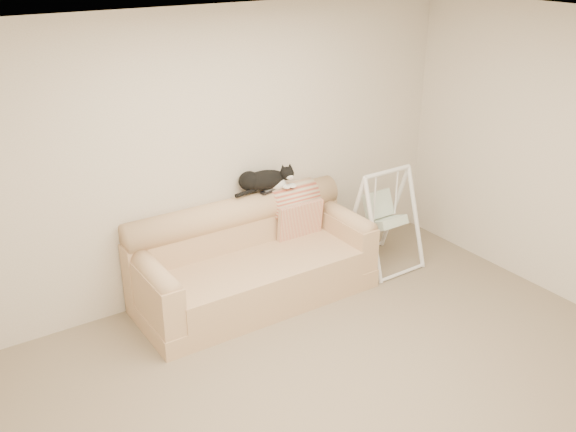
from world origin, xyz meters
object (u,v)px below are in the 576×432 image
object	(u,v)px
remote_b	(284,187)
remote_a	(269,191)
tuxedo_cat	(265,180)
baby_swing	(384,217)
sofa	(251,262)

from	to	relation	value
remote_b	remote_a	bearing A→B (deg)	-177.43
tuxedo_cat	baby_swing	world-z (taller)	tuxedo_cat
remote_a	remote_b	size ratio (longest dim) A/B	1.09
remote_b	tuxedo_cat	size ratio (longest dim) A/B	0.27
remote_a	remote_b	bearing A→B (deg)	2.57
sofa	baby_swing	distance (m)	1.47
sofa	remote_a	world-z (taller)	remote_a
remote_a	remote_b	world-z (taller)	remote_a
sofa	remote_a	bearing A→B (deg)	32.65
remote_a	sofa	bearing A→B (deg)	-147.35
remote_b	baby_swing	bearing A→B (deg)	-23.20
remote_b	sofa	bearing A→B (deg)	-156.43
sofa	baby_swing	bearing A→B (deg)	-6.82
tuxedo_cat	baby_swing	distance (m)	1.31
remote_b	baby_swing	distance (m)	1.09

